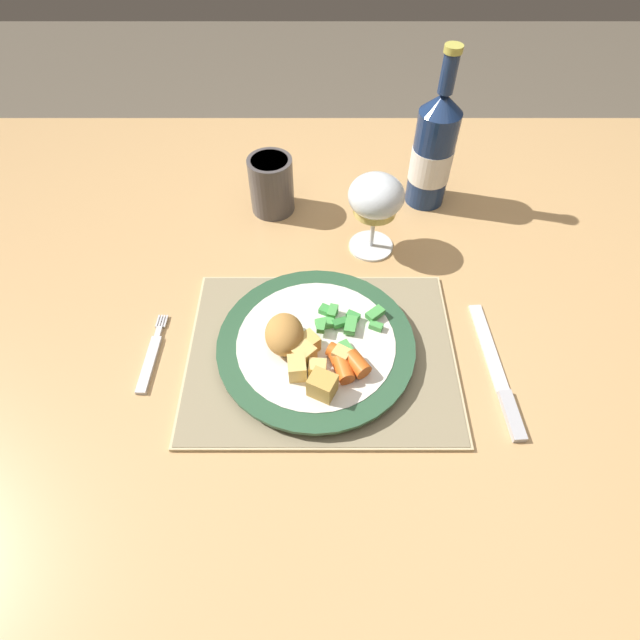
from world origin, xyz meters
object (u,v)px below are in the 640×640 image
at_px(fork, 150,359).
at_px(wine_glass, 374,199).
at_px(bottle, 432,151).
at_px(dining_table, 355,323).
at_px(dinner_plate, 315,345).
at_px(drinking_cup, 270,184).
at_px(table_knife, 498,378).

height_order(fork, wine_glass, wine_glass).
bearing_deg(bottle, dining_table, -119.31).
bearing_deg(dining_table, bottle, 60.69).
height_order(dinner_plate, bottle, bottle).
xyz_separation_m(dining_table, wine_glass, (0.02, 0.10, 0.17)).
height_order(dining_table, fork, fork).
height_order(wine_glass, bottle, bottle).
bearing_deg(dining_table, fork, -157.34).
bearing_deg(dining_table, drinking_cup, 125.24).
bearing_deg(fork, bottle, 39.77).
bearing_deg(table_knife, bottle, 97.54).
height_order(dining_table, bottle, bottle).
height_order(dining_table, table_knife, table_knife).
relative_size(dinner_plate, drinking_cup, 2.74).
xyz_separation_m(dining_table, bottle, (0.13, 0.23, 0.17)).
xyz_separation_m(dinner_plate, drinking_cup, (-0.08, 0.31, 0.03)).
relative_size(dinner_plate, bottle, 1.01).
bearing_deg(dinner_plate, dining_table, 59.31).
xyz_separation_m(dinner_plate, table_knife, (0.25, -0.05, -0.01)).
xyz_separation_m(dining_table, dinner_plate, (-0.07, -0.11, 0.09)).
xyz_separation_m(fork, wine_glass, (0.32, 0.23, 0.09)).
relative_size(dining_table, fork, 11.75).
height_order(dinner_plate, fork, dinner_plate).
bearing_deg(fork, dining_table, 22.66).
bearing_deg(drinking_cup, dinner_plate, -76.12).
xyz_separation_m(wine_glass, bottle, (0.10, 0.13, 0.00)).
bearing_deg(table_knife, drinking_cup, 131.93).
height_order(table_knife, bottle, bottle).
xyz_separation_m(dinner_plate, wine_glass, (0.09, 0.21, 0.08)).
bearing_deg(fork, table_knife, -4.08).
bearing_deg(bottle, dinner_plate, -119.77).
height_order(dining_table, drinking_cup, drinking_cup).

